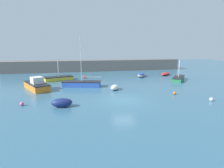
{
  "coord_description": "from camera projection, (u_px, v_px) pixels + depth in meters",
  "views": [
    {
      "loc": [
        -5.28,
        -18.52,
        5.95
      ],
      "look_at": [
        0.09,
        7.17,
        0.42
      ],
      "focal_mm": 28.0,
      "sensor_mm": 36.0,
      "label": 1
    }
  ],
  "objects": [
    {
      "name": "sailboat_short_mast",
      "position": [
        59.0,
        78.0,
        31.96
      ],
      "size": [
        5.54,
        3.37,
        4.17
      ],
      "rotation": [
        0.0,
        0.0,
        0.31
      ],
      "color": "yellow",
      "rests_on": "ground_plane"
    },
    {
      "name": "harbor_breakwater",
      "position": [
        96.0,
        65.0,
        45.22
      ],
      "size": [
        44.23,
        3.93,
        2.73
      ],
      "primitive_type": "cube",
      "color": "#66605B",
      "rests_on": "ground_plane"
    },
    {
      "name": "mooring_buoy_red",
      "position": [
        85.0,
        77.0,
        34.22
      ],
      "size": [
        0.49,
        0.49,
        0.49
      ],
      "primitive_type": "sphere",
      "color": "red",
      "rests_on": "ground_plane"
    },
    {
      "name": "rowboat_with_red_cover",
      "position": [
        141.0,
        75.0,
        36.05
      ],
      "size": [
        2.71,
        3.45,
        0.73
      ],
      "rotation": [
        0.0,
        0.0,
        4.24
      ],
      "color": "gray",
      "rests_on": "ground_plane"
    },
    {
      "name": "fishing_dinghy_green",
      "position": [
        62.0,
        103.0,
        17.7
      ],
      "size": [
        2.14,
        1.17,
        0.9
      ],
      "rotation": [
        0.0,
        0.0,
        3.1
      ],
      "color": "navy",
      "rests_on": "ground_plane"
    },
    {
      "name": "mooring_buoy_white",
      "position": [
        211.0,
        99.0,
        19.7
      ],
      "size": [
        0.4,
        0.4,
        0.4
      ],
      "primitive_type": "sphere",
      "color": "white",
      "rests_on": "ground_plane"
    },
    {
      "name": "rowboat_white_midwater",
      "position": [
        165.0,
        74.0,
        37.85
      ],
      "size": [
        3.23,
        3.0,
        0.62
      ],
      "rotation": [
        0.0,
        0.0,
        0.69
      ],
      "color": "red",
      "rests_on": "ground_plane"
    },
    {
      "name": "mooring_buoy_pink",
      "position": [
        22.0,
        104.0,
        18.12
      ],
      "size": [
        0.4,
        0.4,
        0.4
      ],
      "primitive_type": "sphere",
      "color": "#EA668C",
      "rests_on": "ground_plane"
    },
    {
      "name": "dinghy_near_pier",
      "position": [
        115.0,
        87.0,
        24.81
      ],
      "size": [
        1.85,
        2.09,
        0.74
      ],
      "rotation": [
        0.0,
        0.0,
        4.13
      ],
      "color": "white",
      "rests_on": "ground_plane"
    },
    {
      "name": "sailboat_tall_mast",
      "position": [
        82.0,
        84.0,
        26.86
      ],
      "size": [
        6.01,
        3.04,
        7.69
      ],
      "rotation": [
        0.0,
        0.0,
        2.89
      ],
      "color": "#2D56B7",
      "rests_on": "ground_plane"
    },
    {
      "name": "motorboat_grey_hull",
      "position": [
        37.0,
        85.0,
        25.06
      ],
      "size": [
        4.47,
        5.94,
        1.86
      ],
      "rotation": [
        0.0,
        0.0,
        2.06
      ],
      "color": "orange",
      "rests_on": "ground_plane"
    },
    {
      "name": "ground_plane",
      "position": [
        124.0,
        101.0,
        20.05
      ],
      "size": [
        120.0,
        120.0,
        0.2
      ],
      "primitive_type": "cube",
      "color": "#38667F"
    },
    {
      "name": "mooring_buoy_orange",
      "position": [
        175.0,
        93.0,
        22.41
      ],
      "size": [
        0.38,
        0.38,
        0.38
      ],
      "primitive_type": "sphere",
      "color": "orange",
      "rests_on": "ground_plane"
    },
    {
      "name": "sailboat_twin_hulled",
      "position": [
        178.0,
        78.0,
        31.9
      ],
      "size": [
        4.49,
        4.95,
        3.68
      ],
      "rotation": [
        0.0,
        0.0,
        0.88
      ],
      "color": "#287A4C",
      "rests_on": "ground_plane"
    }
  ]
}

